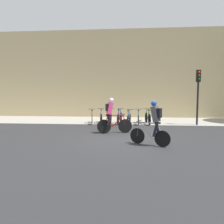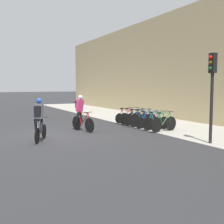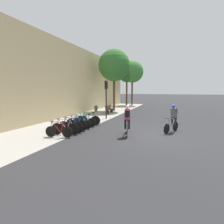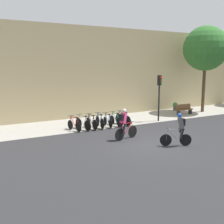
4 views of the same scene
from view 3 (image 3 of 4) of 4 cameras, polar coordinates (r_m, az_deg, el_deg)
ground at (r=10.79m, az=13.72°, el=-7.27°), size 200.00×200.00×0.00m
kerb_strip at (r=13.29m, az=-16.69°, el=-4.61°), size 44.00×4.50×0.01m
building_facade at (r=14.73m, az=-25.35°, el=10.42°), size 44.00×0.60×7.31m
cyclist_pink at (r=10.14m, az=5.01°, el=-2.55°), size 1.75×0.61×1.80m
cyclist_grey at (r=11.66m, az=19.32°, el=-1.65°), size 1.50×0.83×1.76m
parked_bike_0 at (r=10.34m, az=-16.97°, el=-5.83°), size 0.48×1.59×0.94m
parked_bike_1 at (r=10.82m, az=-14.99°, el=-5.04°), size 0.51×1.71×0.98m
parked_bike_2 at (r=11.33m, az=-13.19°, el=-4.46°), size 0.46×1.73×0.98m
parked_bike_3 at (r=11.84m, az=-11.56°, el=-3.85°), size 0.46×1.71×0.99m
parked_bike_4 at (r=12.37m, az=-10.03°, el=-3.51°), size 0.46×1.65×0.94m
parked_bike_5 at (r=12.90m, az=-8.66°, el=-2.97°), size 0.46×1.66×0.96m
parked_bike_6 at (r=13.43m, az=-7.39°, el=-2.45°), size 0.46×1.71×0.99m
traffic_light_pole at (r=16.02m, az=-1.88°, el=6.39°), size 0.26×0.30×3.49m
bench at (r=20.02m, az=-0.96°, el=0.96°), size 1.67×0.44×0.89m
street_tree_0 at (r=22.59m, az=0.68°, el=14.95°), size 3.96×3.96×7.69m
street_tree_1 at (r=30.59m, az=4.88°, el=12.43°), size 3.05×3.05×7.00m
street_tree_2 at (r=30.93m, az=6.66°, el=12.91°), size 3.75×3.75×7.63m
potted_plant at (r=21.58m, az=-5.26°, el=1.30°), size 0.48×0.48×0.78m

